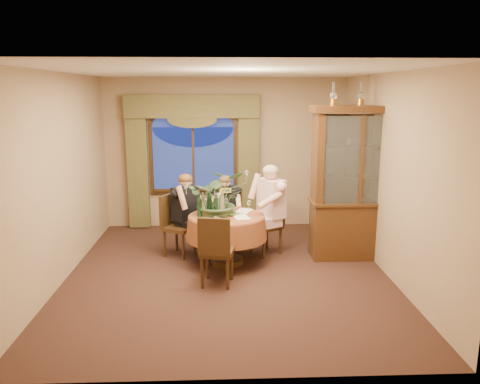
{
  "coord_description": "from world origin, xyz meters",
  "views": [
    {
      "loc": [
        -0.08,
        -6.27,
        2.54
      ],
      "look_at": [
        0.19,
        0.42,
        1.1
      ],
      "focal_mm": 35.0,
      "sensor_mm": 36.0,
      "label": 1
    }
  ],
  "objects_px": {
    "oil_lamp_center": "(361,94)",
    "oil_lamp_right": "(388,94)",
    "china_cabinet": "(356,183)",
    "wine_bottle_0": "(199,206)",
    "oil_lamp_left": "(333,94)",
    "stoneware_vase": "(220,204)",
    "wine_bottle_1": "(209,202)",
    "dining_table": "(227,239)",
    "chair_front_left": "(217,250)",
    "chair_right": "(266,225)",
    "olive_bowl": "(231,214)",
    "person_back": "(185,214)",
    "person_scarf": "(225,211)",
    "wine_bottle_2": "(215,204)",
    "wine_bottle_3": "(203,203)",
    "centerpiece_plant": "(218,175)",
    "person_pink": "(271,210)",
    "chair_back_right": "(229,219)",
    "chair_back": "(179,226)",
    "wine_bottle_4": "(216,205)"
  },
  "relations": [
    {
      "from": "chair_right",
      "to": "chair_front_left",
      "type": "distance_m",
      "value": 1.41
    },
    {
      "from": "stoneware_vase",
      "to": "chair_front_left",
      "type": "bearing_deg",
      "value": -92.41
    },
    {
      "from": "oil_lamp_right",
      "to": "wine_bottle_3",
      "type": "relative_size",
      "value": 1.03
    },
    {
      "from": "wine_bottle_3",
      "to": "oil_lamp_left",
      "type": "bearing_deg",
      "value": 4.51
    },
    {
      "from": "person_back",
      "to": "wine_bottle_0",
      "type": "bearing_deg",
      "value": 61.95
    },
    {
      "from": "chair_right",
      "to": "chair_front_left",
      "type": "relative_size",
      "value": 1.0
    },
    {
      "from": "oil_lamp_left",
      "to": "oil_lamp_right",
      "type": "relative_size",
      "value": 1.0
    },
    {
      "from": "chair_right",
      "to": "person_back",
      "type": "xyz_separation_m",
      "value": [
        -1.27,
        0.07,
        0.17
      ]
    },
    {
      "from": "china_cabinet",
      "to": "oil_lamp_center",
      "type": "relative_size",
      "value": 6.88
    },
    {
      "from": "chair_front_left",
      "to": "olive_bowl",
      "type": "bearing_deg",
      "value": 84.25
    },
    {
      "from": "chair_back_right",
      "to": "wine_bottle_0",
      "type": "height_order",
      "value": "wine_bottle_0"
    },
    {
      "from": "chair_back",
      "to": "wine_bottle_3",
      "type": "xyz_separation_m",
      "value": [
        0.39,
        -0.31,
        0.44
      ]
    },
    {
      "from": "olive_bowl",
      "to": "wine_bottle_4",
      "type": "relative_size",
      "value": 0.45
    },
    {
      "from": "oil_lamp_right",
      "to": "chair_back_right",
      "type": "relative_size",
      "value": 0.35
    },
    {
      "from": "olive_bowl",
      "to": "wine_bottle_4",
      "type": "bearing_deg",
      "value": 177.25
    },
    {
      "from": "person_back",
      "to": "wine_bottle_4",
      "type": "bearing_deg",
      "value": 81.12
    },
    {
      "from": "china_cabinet",
      "to": "wine_bottle_0",
      "type": "height_order",
      "value": "china_cabinet"
    },
    {
      "from": "olive_bowl",
      "to": "wine_bottle_4",
      "type": "xyz_separation_m",
      "value": [
        -0.23,
        0.01,
        0.14
      ]
    },
    {
      "from": "wine_bottle_2",
      "to": "wine_bottle_3",
      "type": "distance_m",
      "value": 0.19
    },
    {
      "from": "chair_front_left",
      "to": "dining_table",
      "type": "bearing_deg",
      "value": 90.0
    },
    {
      "from": "person_pink",
      "to": "centerpiece_plant",
      "type": "bearing_deg",
      "value": 79.61
    },
    {
      "from": "stoneware_vase",
      "to": "wine_bottle_0",
      "type": "distance_m",
      "value": 0.34
    },
    {
      "from": "oil_lamp_right",
      "to": "olive_bowl",
      "type": "xyz_separation_m",
      "value": [
        -2.32,
        -0.26,
        -1.74
      ]
    },
    {
      "from": "person_scarf",
      "to": "wine_bottle_2",
      "type": "xyz_separation_m",
      "value": [
        -0.15,
        -0.8,
        0.31
      ]
    },
    {
      "from": "oil_lamp_right",
      "to": "chair_right",
      "type": "xyz_separation_m",
      "value": [
        -1.77,
        0.19,
        -2.03
      ]
    },
    {
      "from": "dining_table",
      "to": "wine_bottle_1",
      "type": "bearing_deg",
      "value": 146.39
    },
    {
      "from": "stoneware_vase",
      "to": "wine_bottle_1",
      "type": "bearing_deg",
      "value": 159.97
    },
    {
      "from": "chair_back_right",
      "to": "stoneware_vase",
      "type": "height_order",
      "value": "stoneware_vase"
    },
    {
      "from": "person_scarf",
      "to": "china_cabinet",
      "type": "bearing_deg",
      "value": 162.76
    },
    {
      "from": "oil_lamp_right",
      "to": "chair_front_left",
      "type": "distance_m",
      "value": 3.39
    },
    {
      "from": "wine_bottle_2",
      "to": "wine_bottle_3",
      "type": "xyz_separation_m",
      "value": [
        -0.18,
        0.05,
        0.0
      ]
    },
    {
      "from": "oil_lamp_center",
      "to": "oil_lamp_right",
      "type": "height_order",
      "value": "same"
    },
    {
      "from": "stoneware_vase",
      "to": "wine_bottle_1",
      "type": "distance_m",
      "value": 0.17
    },
    {
      "from": "wine_bottle_0",
      "to": "dining_table",
      "type": "bearing_deg",
      "value": 7.94
    },
    {
      "from": "person_pink",
      "to": "olive_bowl",
      "type": "bearing_deg",
      "value": 94.75
    },
    {
      "from": "dining_table",
      "to": "wine_bottle_1",
      "type": "height_order",
      "value": "wine_bottle_1"
    },
    {
      "from": "person_back",
      "to": "centerpiece_plant",
      "type": "distance_m",
      "value": 0.94
    },
    {
      "from": "chair_right",
      "to": "person_scarf",
      "type": "bearing_deg",
      "value": 23.79
    },
    {
      "from": "dining_table",
      "to": "person_back",
      "type": "relative_size",
      "value": 0.94
    },
    {
      "from": "oil_lamp_right",
      "to": "person_back",
      "type": "height_order",
      "value": "oil_lamp_right"
    },
    {
      "from": "oil_lamp_left",
      "to": "oil_lamp_right",
      "type": "distance_m",
      "value": 0.81
    },
    {
      "from": "wine_bottle_0",
      "to": "stoneware_vase",
      "type": "bearing_deg",
      "value": 29.94
    },
    {
      "from": "chair_front_left",
      "to": "chair_back_right",
      "type": "bearing_deg",
      "value": 93.05
    },
    {
      "from": "oil_lamp_center",
      "to": "olive_bowl",
      "type": "bearing_deg",
      "value": -172.3
    },
    {
      "from": "dining_table",
      "to": "chair_front_left",
      "type": "bearing_deg",
      "value": -100.18
    },
    {
      "from": "stoneware_vase",
      "to": "wine_bottle_3",
      "type": "xyz_separation_m",
      "value": [
        -0.25,
        -0.04,
        0.01
      ]
    },
    {
      "from": "wine_bottle_1",
      "to": "chair_back",
      "type": "bearing_deg",
      "value": 155.65
    },
    {
      "from": "oil_lamp_right",
      "to": "dining_table",
      "type": "bearing_deg",
      "value": -174.59
    },
    {
      "from": "chair_back_right",
      "to": "chair_front_left",
      "type": "bearing_deg",
      "value": 86.85
    },
    {
      "from": "oil_lamp_left",
      "to": "person_back",
      "type": "relative_size",
      "value": 0.26
    }
  ]
}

